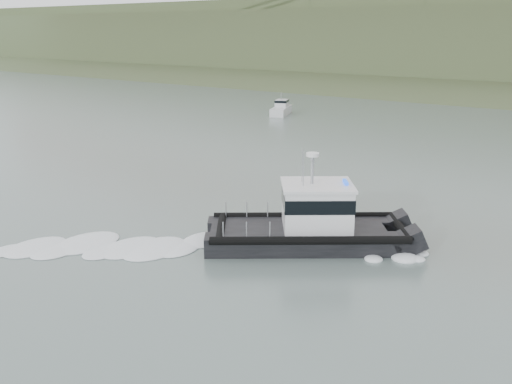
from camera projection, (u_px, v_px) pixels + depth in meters
ground at (101, 285)px, 25.21m from camera, size 400.00×400.00×0.00m
patrol_boat at (310, 222)px, 29.66m from camera, size 10.67×9.42×5.10m
motorboat at (281, 109)px, 75.71m from camera, size 3.78×5.82×3.04m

